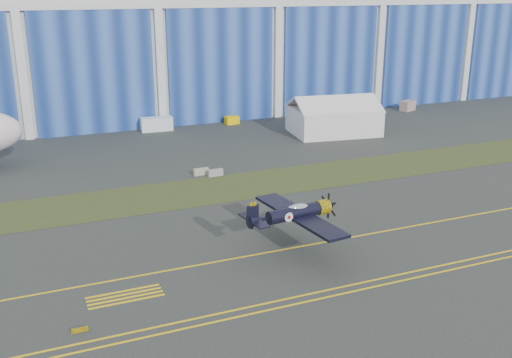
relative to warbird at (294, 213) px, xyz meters
name	(u,v)px	position (x,y,z in m)	size (l,w,h in m)	color
ground	(285,227)	(1.74, 5.52, -3.75)	(260.00, 260.00, 0.00)	#323734
grass_median	(236,186)	(1.74, 19.52, -3.73)	(260.00, 10.00, 0.02)	#475128
hangar	(131,31)	(1.74, 77.31, 11.21)	(220.00, 45.70, 30.00)	silver
taxiway_centreline	(307,245)	(1.74, 0.52, -3.74)	(200.00, 0.20, 0.02)	yellow
edge_line_near	(361,290)	(1.74, -8.98, -3.74)	(80.00, 0.20, 0.02)	yellow
edge_line_far	(355,284)	(1.74, -7.98, -3.74)	(80.00, 0.20, 0.02)	yellow
hold_short_ladder	(125,296)	(-16.26, -2.58, -3.74)	(6.00, 2.40, 0.02)	yellow
guard_board_left	(80,330)	(-20.26, -6.48, -3.57)	(1.20, 0.15, 0.35)	yellow
warbird	(294,213)	(0.00, 0.00, 0.00)	(11.61, 13.48, 3.68)	black
tent	(334,114)	(26.88, 39.32, -0.51)	(15.24, 12.07, 6.48)	white
shipping_container	(157,124)	(0.06, 52.59, -2.60)	(5.31, 2.12, 2.30)	white
tug	(232,120)	(13.72, 52.47, -3.06)	(2.37, 1.48, 1.38)	#FFD300
gse_box	(408,106)	(49.97, 50.10, -2.77)	(3.28, 1.75, 1.97)	gray
barrier_a	(201,172)	(-0.73, 25.73, -3.30)	(2.00, 0.60, 0.90)	#999F83
barrier_b	(215,173)	(0.83, 24.53, -3.30)	(2.00, 0.60, 0.90)	gray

